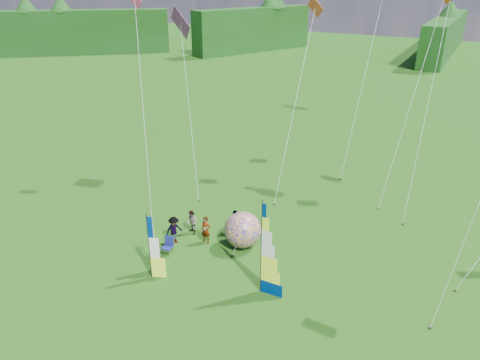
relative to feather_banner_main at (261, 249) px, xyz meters
The scene contains 17 objects.
ground 3.78m from the feather_banner_main, 113.15° to the right, with size 220.00×220.00×0.00m, color #2C4D16.
treeline_ring 3.01m from the feather_banner_main, 113.15° to the right, with size 210.00×210.00×8.00m, color black, non-canonical shape.
feather_banner_main is the anchor object (origin of this frame).
side_banner_left 6.22m from the feather_banner_main, 163.66° to the right, with size 1.06×0.10×3.86m, color #EBFF2C, non-canonical shape.
side_banner_far 6.41m from the feather_banner_main, 169.87° to the right, with size 0.96×0.10×3.23m, color white, non-canonical shape.
bol_inflatable 4.84m from the feather_banner_main, 129.91° to the left, with size 2.28×2.28×2.28m, color #000C87.
spectator_a 6.11m from the feather_banner_main, 151.75° to the left, with size 0.66×0.43×1.80m, color #66594C.
spectator_b 7.54m from the feather_banner_main, 153.49° to the left, with size 0.80×0.39×1.65m, color #66594C.
spectator_c 7.33m from the feather_banner_main, 165.26° to the left, with size 1.18×0.44×1.82m, color #66594C.
spectator_d 6.52m from the feather_banner_main, 131.42° to the left, with size 0.96×0.39×1.63m, color #66594C.
camp_chair 6.85m from the feather_banner_main, behind, with size 0.64×0.64×1.11m, color #111953, non-canonical shape.
kite_whale 20.09m from the feather_banner_main, 73.10° to the left, with size 3.27×15.19×23.79m, color black, non-canonical shape.
kite_rainbow_delta 15.29m from the feather_banner_main, 137.84° to the left, with size 8.67×9.30×14.14m, color #CC0900, non-canonical shape.
small_kite_red 14.88m from the feather_banner_main, 105.88° to the left, with size 3.41×10.92×14.42m, color #ED4A2D, non-canonical shape.
small_kite_orange 16.84m from the feather_banner_main, 75.26° to the left, with size 4.21×9.00×15.71m, color #F45B13, non-canonical shape.
small_kite_pink 14.69m from the feather_banner_main, 152.83° to the left, with size 8.05×9.30×14.89m, color #FF3C73, non-canonical shape.
small_kite_green 22.31m from the feather_banner_main, 91.57° to the left, with size 2.88×12.96×19.23m, color green, non-canonical shape.
Camera 1 is at (9.76, -15.96, 15.80)m, focal length 35.00 mm.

